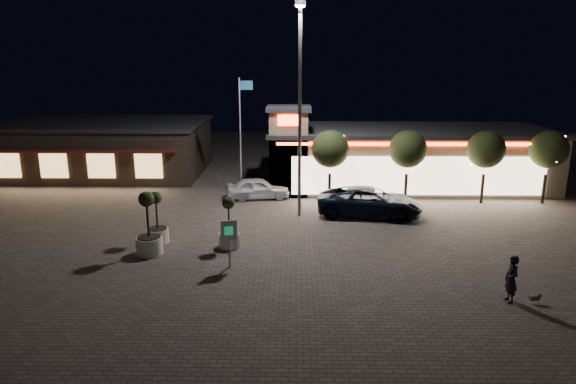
{
  "coord_description": "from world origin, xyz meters",
  "views": [
    {
      "loc": [
        1.75,
        -21.71,
        9.16
      ],
      "look_at": [
        1.35,
        6.0,
        1.99
      ],
      "focal_mm": 32.0,
      "sensor_mm": 36.0,
      "label": 1
    }
  ],
  "objects_px": {
    "pedestrian": "(511,279)",
    "pickup_truck": "(370,202)",
    "planter_mid": "(149,235)",
    "valet_sign": "(229,235)",
    "planter_left": "(157,227)",
    "white_sedan": "(258,188)"
  },
  "relations": [
    {
      "from": "pedestrian",
      "to": "valet_sign",
      "type": "distance_m",
      "value": 11.82
    },
    {
      "from": "pickup_truck",
      "to": "valet_sign",
      "type": "xyz_separation_m",
      "value": [
        -7.47,
        -7.99,
        0.68
      ]
    },
    {
      "from": "planter_left",
      "to": "valet_sign",
      "type": "relative_size",
      "value": 1.23
    },
    {
      "from": "pedestrian",
      "to": "planter_left",
      "type": "xyz_separation_m",
      "value": [
        -15.43,
        6.5,
        -0.11
      ]
    },
    {
      "from": "pickup_truck",
      "to": "valet_sign",
      "type": "bearing_deg",
      "value": 145.91
    },
    {
      "from": "pickup_truck",
      "to": "planter_mid",
      "type": "bearing_deg",
      "value": 128.23
    },
    {
      "from": "pedestrian",
      "to": "planter_mid",
      "type": "relative_size",
      "value": 0.6
    },
    {
      "from": "pickup_truck",
      "to": "planter_left",
      "type": "bearing_deg",
      "value": 121.64
    },
    {
      "from": "pedestrian",
      "to": "white_sedan",
      "type": "bearing_deg",
      "value": -150.79
    },
    {
      "from": "pedestrian",
      "to": "pickup_truck",
      "type": "bearing_deg",
      "value": -167.56
    },
    {
      "from": "pedestrian",
      "to": "planter_mid",
      "type": "distance_m",
      "value": 16.16
    },
    {
      "from": "pickup_truck",
      "to": "white_sedan",
      "type": "xyz_separation_m",
      "value": [
        -7.01,
        3.86,
        -0.15
      ]
    },
    {
      "from": "planter_mid",
      "to": "valet_sign",
      "type": "xyz_separation_m",
      "value": [
        4.08,
        -1.52,
        0.58
      ]
    },
    {
      "from": "white_sedan",
      "to": "planter_mid",
      "type": "relative_size",
      "value": 1.35
    },
    {
      "from": "planter_mid",
      "to": "white_sedan",
      "type": "bearing_deg",
      "value": 66.24
    },
    {
      "from": "valet_sign",
      "to": "planter_left",
      "type": "bearing_deg",
      "value": 142.36
    },
    {
      "from": "pedestrian",
      "to": "planter_mid",
      "type": "xyz_separation_m",
      "value": [
        -15.41,
        4.86,
        0.02
      ]
    },
    {
      "from": "pickup_truck",
      "to": "pedestrian",
      "type": "bearing_deg",
      "value": -152.18
    },
    {
      "from": "planter_left",
      "to": "white_sedan",
      "type": "bearing_deg",
      "value": 62.28
    },
    {
      "from": "pickup_truck",
      "to": "valet_sign",
      "type": "height_order",
      "value": "valet_sign"
    },
    {
      "from": "planter_mid",
      "to": "valet_sign",
      "type": "distance_m",
      "value": 4.39
    },
    {
      "from": "planter_left",
      "to": "planter_mid",
      "type": "xyz_separation_m",
      "value": [
        0.02,
        -1.64,
        0.13
      ]
    }
  ]
}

